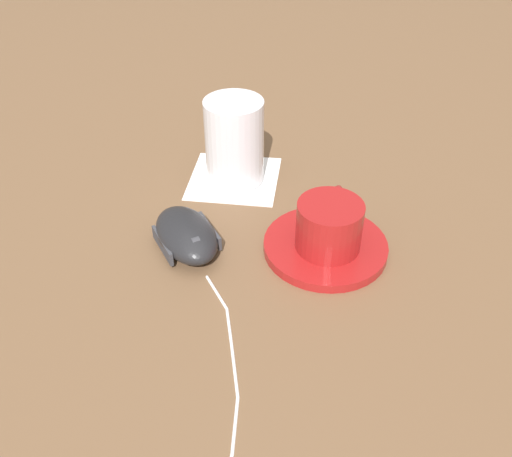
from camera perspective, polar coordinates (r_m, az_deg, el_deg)
name	(u,v)px	position (r m, az deg, el deg)	size (l,w,h in m)	color
ground_plane	(244,210)	(0.73, -1.19, 1.86)	(3.00, 3.00, 0.00)	brown
saucer	(325,246)	(0.67, 6.94, -1.79)	(0.14, 0.14, 0.01)	maroon
coffee_cup	(330,224)	(0.64, 7.37, 0.40)	(0.07, 0.10, 0.06)	maroon
computer_mouse	(186,235)	(0.66, -6.98, -0.62)	(0.12, 0.12, 0.04)	black
mouse_cable	(227,397)	(0.53, -2.91, -16.48)	(0.16, 0.28, 0.00)	white
napkin_under_glass	(234,178)	(0.78, -2.20, 5.07)	(0.12, 0.12, 0.00)	white
drinking_glass	(234,141)	(0.75, -2.18, 8.71)	(0.08, 0.08, 0.11)	silver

